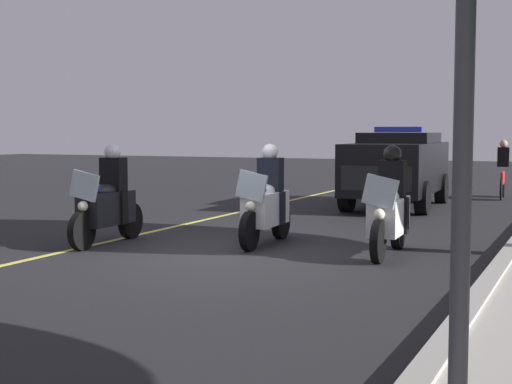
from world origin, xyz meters
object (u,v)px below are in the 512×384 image
at_px(police_suv, 397,166).
at_px(cyclist_background, 503,169).
at_px(police_motorcycle_trailing, 389,211).
at_px(police_motorcycle_lead_right, 266,204).
at_px(police_motorcycle_lead_left, 108,204).

height_order(police_suv, cyclist_background, police_suv).
height_order(police_motorcycle_trailing, police_suv, police_suv).
height_order(police_motorcycle_lead_right, police_suv, police_suv).
bearing_deg(police_motorcycle_lead_left, police_suv, 159.96).
relative_size(police_suv, cyclist_background, 2.83).
bearing_deg(police_motorcycle_trailing, police_suv, -167.22).
xyz_separation_m(police_motorcycle_lead_right, police_motorcycle_trailing, (0.25, 2.20, 0.00)).
height_order(police_motorcycle_lead_right, cyclist_background, police_motorcycle_lead_right).
bearing_deg(cyclist_background, police_suv, -30.58).
bearing_deg(police_motorcycle_lead_left, police_motorcycle_lead_right, 113.33).
xyz_separation_m(police_motorcycle_lead_left, police_suv, (-8.26, 3.01, 0.37)).
bearing_deg(cyclist_background, police_motorcycle_trailing, -2.54).
bearing_deg(police_suv, cyclist_background, 149.42).
bearing_deg(police_motorcycle_lead_right, police_motorcycle_trailing, 83.44).
distance_m(police_motorcycle_trailing, cyclist_background, 11.13).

